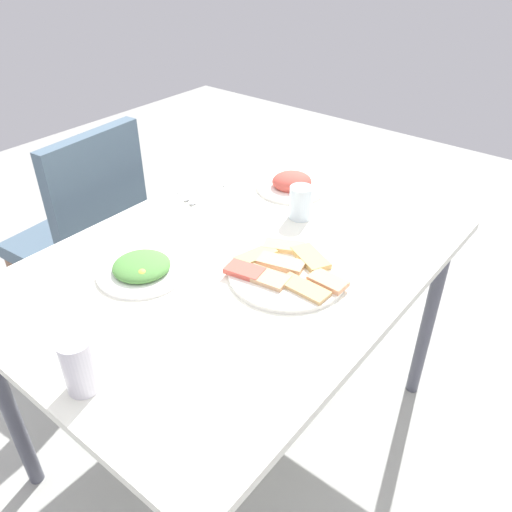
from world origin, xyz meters
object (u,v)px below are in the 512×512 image
object	(u,v)px
salad_plate_rice	(292,184)
dining_chair	(87,228)
pide_platter	(286,271)
paper_napkin	(204,193)
soda_can	(79,365)
dining_table	(237,280)
salad_plate_greens	(142,268)
drinking_glass	(301,203)
fork	(208,194)
spoon	(200,190)

from	to	relation	value
salad_plate_rice	dining_chair	bearing A→B (deg)	120.40
pide_platter	paper_napkin	world-z (taller)	pide_platter
soda_can	paper_napkin	world-z (taller)	soda_can
salad_plate_rice	dining_table	bearing A→B (deg)	-163.94
dining_chair	salad_plate_greens	size ratio (longest dim) A/B	3.83
paper_napkin	dining_table	bearing A→B (deg)	-123.98
drinking_glass	dining_chair	bearing A→B (deg)	107.35
salad_plate_rice	pide_platter	bearing A→B (deg)	-146.16
dining_table	salad_plate_rice	world-z (taller)	salad_plate_rice
paper_napkin	fork	xyz separation A→B (m)	(0.00, -0.02, 0.00)
fork	salad_plate_greens	bearing A→B (deg)	-163.67
dining_chair	pide_platter	size ratio (longest dim) A/B	2.92
paper_napkin	spoon	bearing A→B (deg)	90.00
dining_chair	soda_can	distance (m)	1.06
dining_chair	pide_platter	xyz separation A→B (m)	(-0.02, -0.94, 0.23)
salad_plate_rice	fork	world-z (taller)	salad_plate_rice
pide_platter	dining_chair	bearing A→B (deg)	88.85
salad_plate_greens	spoon	size ratio (longest dim) A/B	1.44
drinking_glass	spoon	distance (m)	0.37
dining_chair	salad_plate_rice	distance (m)	0.81
fork	dining_chair	bearing A→B (deg)	105.56
salad_plate_rice	salad_plate_greens	bearing A→B (deg)	178.02
dining_table	fork	world-z (taller)	fork
fork	spoon	bearing A→B (deg)	84.83
drinking_glass	paper_napkin	world-z (taller)	drinking_glass
soda_can	fork	world-z (taller)	soda_can
paper_napkin	salad_plate_rice	bearing A→B (deg)	-44.67
salad_plate_rice	soda_can	world-z (taller)	soda_can
dining_table	drinking_glass	world-z (taller)	drinking_glass
spoon	dining_chair	bearing A→B (deg)	104.17
dining_table	dining_chair	size ratio (longest dim) A/B	1.36
drinking_glass	paper_napkin	xyz separation A→B (m)	(-0.07, 0.34, -0.05)
drinking_glass	paper_napkin	distance (m)	0.35
soda_can	pide_platter	bearing A→B (deg)	-9.10
salad_plate_greens	soda_can	size ratio (longest dim) A/B	1.91
pide_platter	fork	bearing A→B (deg)	66.81
pide_platter	paper_napkin	size ratio (longest dim) A/B	2.28
soda_can	drinking_glass	xyz separation A→B (m)	(0.82, 0.05, -0.01)
pide_platter	soda_can	world-z (taller)	soda_can
salad_plate_rice	drinking_glass	world-z (taller)	drinking_glass
paper_napkin	soda_can	bearing A→B (deg)	-152.43
fork	pide_platter	bearing A→B (deg)	-118.36
paper_napkin	fork	bearing A→B (deg)	-90.00
dining_chair	spoon	size ratio (longest dim) A/B	5.52
soda_can	spoon	distance (m)	0.86
paper_napkin	fork	world-z (taller)	fork
pide_platter	salad_plate_greens	bearing A→B (deg)	127.46
fork	spoon	distance (m)	0.04
pide_platter	soda_can	size ratio (longest dim) A/B	2.51
drinking_glass	fork	distance (m)	0.33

